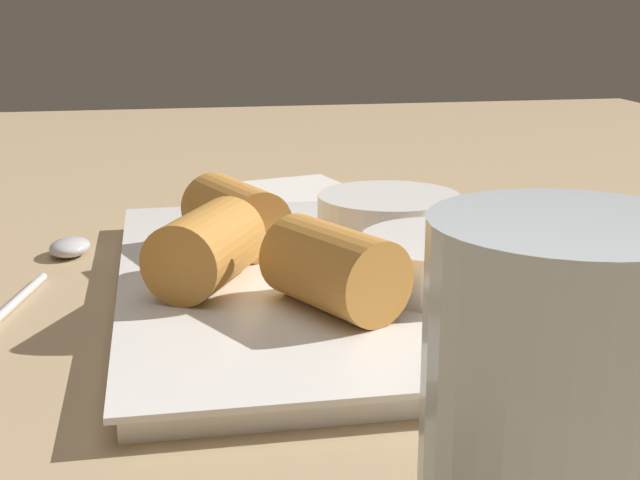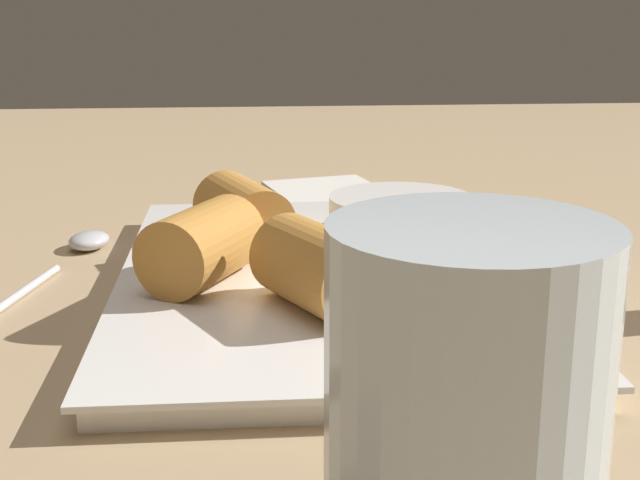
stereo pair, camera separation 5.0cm
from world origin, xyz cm
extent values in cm
cube|color=tan|center=(0.00, 0.00, 1.00)|extent=(180.00, 140.00, 2.00)
cube|color=white|center=(-1.20, 2.90, 2.60)|extent=(32.94, 22.07, 1.20)
cube|color=white|center=(-1.20, 2.90, 3.35)|extent=(34.26, 22.95, 0.30)
cylinder|color=#C68438|center=(0.93, -3.76, 5.66)|extent=(8.21, 7.04, 4.31)
sphere|color=#B23D2D|center=(-1.61, -2.45, 5.66)|extent=(2.80, 2.80, 2.80)
cylinder|color=#C68438|center=(5.70, 2.34, 5.66)|extent=(8.22, 7.08, 4.31)
sphere|color=#6B9E47|center=(3.16, 1.01, 5.66)|extent=(2.80, 2.80, 2.80)
cylinder|color=#C68438|center=(-6.06, -1.55, 5.66)|extent=(8.08, 6.50, 4.31)
sphere|color=beige|center=(-8.74, -2.55, 5.66)|extent=(2.80, 2.80, 2.80)
cylinder|color=white|center=(3.06, 9.10, 4.86)|extent=(9.43, 9.43, 2.71)
cylinder|color=maroon|center=(3.06, 9.10, 5.97)|extent=(7.73, 7.73, 0.49)
cylinder|color=white|center=(-7.78, 8.73, 4.86)|extent=(9.43, 9.43, 2.71)
cylinder|color=#DBBC89|center=(-7.78, 8.73, 5.97)|extent=(7.73, 7.73, 0.49)
cylinder|color=silver|center=(-0.80, -14.63, 2.25)|extent=(11.68, 3.10, 0.50)
ellipsoid|color=silver|center=(-11.79, -12.15, 2.59)|extent=(3.90, 3.31, 1.18)
cube|color=silver|center=(-26.76, 5.72, 2.30)|extent=(12.69, 11.52, 0.60)
cylinder|color=silver|center=(26.11, 4.69, 7.59)|extent=(7.81, 7.81, 11.18)
camera|label=1|loc=(47.39, -6.06, 18.98)|focal=50.00mm
camera|label=2|loc=(48.05, -1.09, 18.98)|focal=50.00mm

